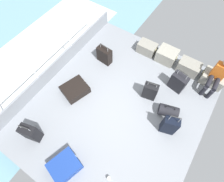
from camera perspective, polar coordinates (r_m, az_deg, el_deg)
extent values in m
cube|color=gray|center=(4.97, 2.18, -4.80)|extent=(4.40, 5.20, 0.06)
cube|color=gray|center=(5.61, -16.94, 7.72)|extent=(0.06, 5.20, 0.45)
cylinder|color=silver|center=(5.21, -22.68, 4.26)|extent=(0.04, 0.04, 1.00)
cylinder|color=silver|center=(5.68, -12.98, 14.19)|extent=(0.04, 0.04, 1.00)
cylinder|color=silver|center=(6.42, -4.52, 21.94)|extent=(0.04, 0.04, 1.00)
cylinder|color=silver|center=(5.05, -19.23, 13.01)|extent=(0.04, 4.16, 0.04)
cube|color=white|center=(6.91, -24.39, 9.69)|extent=(2.40, 7.28, 0.01)
cube|color=gray|center=(5.99, 11.03, 13.26)|extent=(0.57, 0.38, 0.35)
torus|color=tan|center=(6.01, 8.62, 14.94)|extent=(0.02, 0.12, 0.12)
torus|color=tan|center=(5.88, 13.70, 12.44)|extent=(0.02, 0.12, 0.12)
cube|color=gray|center=(5.90, 17.00, 10.76)|extent=(0.58, 0.49, 0.40)
torus|color=tan|center=(5.88, 14.58, 12.62)|extent=(0.02, 0.12, 0.12)
torus|color=tan|center=(5.82, 19.83, 9.87)|extent=(0.02, 0.12, 0.12)
cube|color=gray|center=(5.86, 23.19, 7.01)|extent=(0.62, 0.41, 0.36)
torus|color=tan|center=(5.81, 20.65, 8.96)|extent=(0.02, 0.12, 0.12)
torus|color=tan|center=(5.82, 26.20, 5.89)|extent=(0.02, 0.12, 0.12)
cube|color=gray|center=(5.92, 29.37, 3.50)|extent=(0.62, 0.46, 0.35)
torus|color=tan|center=(5.83, 26.97, 5.40)|extent=(0.02, 0.12, 0.12)
cube|color=orange|center=(5.59, 31.05, 5.44)|extent=(0.34, 0.20, 0.48)
cylinder|color=black|center=(5.54, 30.11, 1.77)|extent=(0.12, 0.40, 0.12)
cylinder|color=black|center=(5.58, 28.58, -0.83)|extent=(0.11, 0.11, 0.35)
cylinder|color=black|center=(5.52, 28.50, 2.68)|extent=(0.12, 0.40, 0.12)
cylinder|color=black|center=(5.55, 26.98, 0.06)|extent=(0.11, 0.11, 0.35)
cube|color=black|center=(5.57, -2.41, 11.28)|extent=(0.47, 0.26, 0.53)
cylinder|color=#A5A8AD|center=(5.39, -3.68, 14.24)|extent=(0.02, 0.02, 0.13)
cylinder|color=#A5A8AD|center=(5.27, -1.38, 12.94)|extent=(0.02, 0.02, 0.13)
cylinder|color=#2D2D2D|center=(5.28, -2.57, 14.09)|extent=(0.29, 0.04, 0.02)
cube|color=green|center=(5.58, -1.66, 12.43)|extent=(0.05, 0.01, 0.08)
cube|color=black|center=(5.30, 20.20, 2.64)|extent=(0.47, 0.33, 0.56)
cylinder|color=#A5A8AD|center=(5.03, 20.29, 5.75)|extent=(0.02, 0.02, 0.17)
cylinder|color=#A5A8AD|center=(5.00, 22.64, 3.95)|extent=(0.02, 0.02, 0.17)
cylinder|color=#2D2D2D|center=(4.95, 21.78, 5.42)|extent=(0.28, 0.07, 0.02)
cube|color=silver|center=(5.34, 21.08, 3.68)|extent=(0.05, 0.02, 0.08)
cube|color=black|center=(4.77, -24.39, -12.02)|extent=(0.43, 0.32, 0.58)
cylinder|color=#A5A8AD|center=(4.52, -27.21, -10.01)|extent=(0.02, 0.02, 0.13)
cylinder|color=#A5A8AD|center=(4.41, -24.85, -11.15)|extent=(0.02, 0.02, 0.13)
cylinder|color=#2D2D2D|center=(4.41, -26.37, -10.29)|extent=(0.25, 0.08, 0.02)
cube|color=white|center=(4.75, -23.83, -10.60)|extent=(0.05, 0.02, 0.08)
cube|color=navy|center=(4.50, -14.78, -22.06)|extent=(0.71, 0.76, 0.27)
cube|color=silver|center=(4.42, -11.33, -19.57)|extent=(0.05, 0.02, 0.08)
cube|color=black|center=(4.93, 11.96, -0.09)|extent=(0.41, 0.28, 0.55)
cylinder|color=#A5A8AD|center=(4.66, 11.39, 2.34)|extent=(0.02, 0.02, 0.10)
cylinder|color=#A5A8AD|center=(4.66, 13.99, 1.46)|extent=(0.02, 0.02, 0.10)
cylinder|color=#2D2D2D|center=(4.61, 12.81, 2.23)|extent=(0.24, 0.07, 0.02)
cube|color=white|center=(4.96, 12.37, 1.14)|extent=(0.05, 0.02, 0.08)
cube|color=black|center=(5.14, -11.62, 0.52)|extent=(0.76, 0.82, 0.24)
cube|color=white|center=(5.14, -8.61, 3.02)|extent=(0.05, 0.02, 0.08)
cube|color=black|center=(4.60, 17.73, -10.38)|extent=(0.40, 0.30, 0.65)
cylinder|color=#A5A8AD|center=(4.19, 17.91, -8.08)|extent=(0.02, 0.02, 0.21)
cylinder|color=#A5A8AD|center=(4.23, 20.68, -8.72)|extent=(0.02, 0.02, 0.21)
cylinder|color=#2D2D2D|center=(4.11, 19.73, -7.85)|extent=(0.23, 0.09, 0.02)
cube|color=white|center=(4.57, 18.17, -8.82)|extent=(0.05, 0.02, 0.08)
cylinder|color=black|center=(4.93, 17.45, -6.07)|extent=(0.56, 0.43, 0.30)
torus|color=black|center=(4.79, 17.96, -5.29)|extent=(0.25, 0.09, 0.26)
cylinder|color=white|center=(4.44, -1.04, -26.01)|extent=(0.08, 0.08, 0.10)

